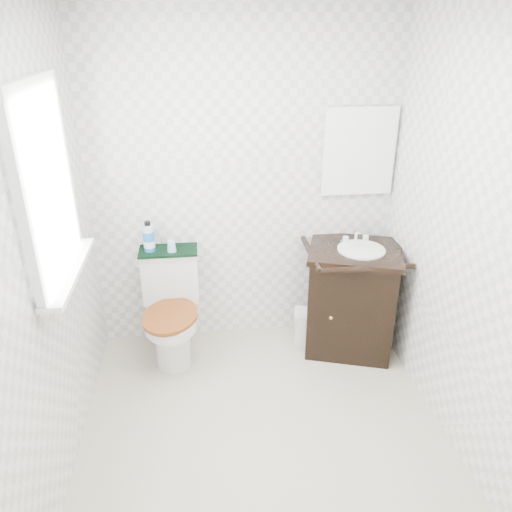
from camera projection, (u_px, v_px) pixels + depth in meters
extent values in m
plane|color=#B5AE92|center=(265.00, 441.00, 3.00)|extent=(2.40, 2.40, 0.00)
plane|color=silver|center=(244.00, 189.00, 3.56)|extent=(2.40, 0.00, 2.40)
plane|color=silver|center=(325.00, 444.00, 1.41)|extent=(2.40, 0.00, 2.40)
plane|color=silver|center=(38.00, 273.00, 2.37)|extent=(0.00, 2.40, 2.40)
plane|color=silver|center=(476.00, 250.00, 2.60)|extent=(0.00, 2.40, 2.40)
cube|color=white|center=(45.00, 186.00, 2.45)|extent=(0.02, 0.70, 0.90)
cube|color=silver|center=(359.00, 152.00, 3.52)|extent=(0.50, 0.02, 0.60)
cylinder|color=silver|center=(173.00, 342.00, 3.59)|extent=(0.25, 0.25, 0.39)
cube|color=silver|center=(174.00, 323.00, 3.82)|extent=(0.25, 0.28, 0.39)
cube|color=silver|center=(171.00, 278.00, 3.67)|extent=(0.41, 0.18, 0.37)
cube|color=silver|center=(168.00, 254.00, 3.59)|extent=(0.43, 0.20, 0.03)
cylinder|color=silver|center=(171.00, 322.00, 3.47)|extent=(0.37, 0.37, 0.08)
cylinder|color=brown|center=(170.00, 316.00, 3.45)|extent=(0.45, 0.45, 0.03)
cube|color=black|center=(351.00, 301.00, 3.72)|extent=(0.73, 0.67, 0.78)
cube|color=black|center=(356.00, 251.00, 3.55)|extent=(0.78, 0.72, 0.04)
cylinder|color=silver|center=(361.00, 250.00, 3.52)|extent=(0.34, 0.34, 0.01)
ellipsoid|color=silver|center=(361.00, 257.00, 3.54)|extent=(0.29, 0.29, 0.15)
cylinder|color=silver|center=(356.00, 236.00, 3.62)|extent=(0.02, 0.02, 0.10)
cube|color=silver|center=(308.00, 331.00, 3.81)|extent=(0.22, 0.19, 0.28)
cube|color=silver|center=(308.00, 314.00, 3.75)|extent=(0.25, 0.21, 0.03)
cube|color=black|center=(168.00, 251.00, 3.58)|extent=(0.42, 0.22, 0.02)
cylinder|color=blue|center=(149.00, 241.00, 3.53)|extent=(0.08, 0.08, 0.15)
cylinder|color=silver|center=(148.00, 228.00, 3.48)|extent=(0.08, 0.08, 0.05)
cylinder|color=black|center=(147.00, 223.00, 3.47)|extent=(0.04, 0.04, 0.03)
cone|color=#88B3DF|center=(172.00, 246.00, 3.53)|extent=(0.06, 0.06, 0.08)
ellipsoid|color=#1B8675|center=(345.00, 240.00, 3.65)|extent=(0.07, 0.05, 0.02)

